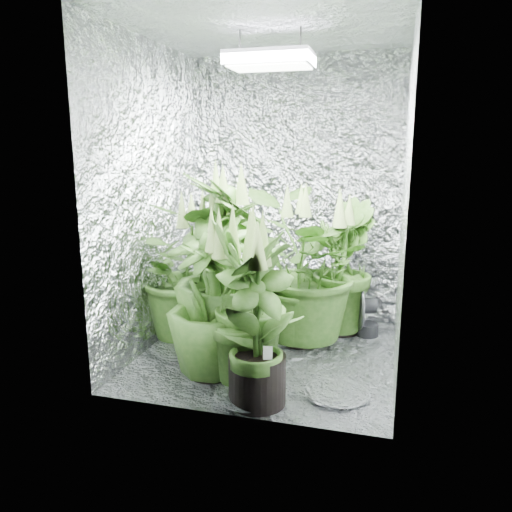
{
  "coord_description": "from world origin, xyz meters",
  "views": [
    {
      "loc": [
        0.74,
        -2.98,
        1.34
      ],
      "look_at": [
        -0.08,
        0.0,
        0.65
      ],
      "focal_mm": 35.0,
      "sensor_mm": 36.0,
      "label": 1
    }
  ],
  "objects_px": {
    "plant_c": "(341,269)",
    "plant_h": "(210,301)",
    "plant_d": "(225,269)",
    "circulation_fan": "(363,313)",
    "plant_e": "(303,269)",
    "plant_g": "(247,306)",
    "grow_lamp": "(270,60)",
    "plant_f": "(257,321)",
    "plant_a": "(191,271)",
    "plant_b": "(232,272)"
  },
  "relations": [
    {
      "from": "plant_c",
      "to": "plant_h",
      "type": "relative_size",
      "value": 1.04
    },
    {
      "from": "plant_d",
      "to": "circulation_fan",
      "type": "bearing_deg",
      "value": 36.57
    },
    {
      "from": "plant_d",
      "to": "plant_h",
      "type": "xyz_separation_m",
      "value": [
        -0.0,
        -0.26,
        -0.12
      ]
    },
    {
      "from": "plant_e",
      "to": "plant_g",
      "type": "height_order",
      "value": "plant_e"
    },
    {
      "from": "plant_e",
      "to": "circulation_fan",
      "type": "bearing_deg",
      "value": 32.6
    },
    {
      "from": "grow_lamp",
      "to": "plant_f",
      "type": "distance_m",
      "value": 1.52
    },
    {
      "from": "plant_f",
      "to": "grow_lamp",
      "type": "bearing_deg",
      "value": 98.86
    },
    {
      "from": "plant_a",
      "to": "plant_g",
      "type": "xyz_separation_m",
      "value": [
        0.56,
        -0.54,
        -0.04
      ]
    },
    {
      "from": "plant_a",
      "to": "plant_c",
      "type": "xyz_separation_m",
      "value": [
        0.98,
        0.45,
        -0.03
      ]
    },
    {
      "from": "plant_b",
      "to": "plant_d",
      "type": "height_order",
      "value": "plant_d"
    },
    {
      "from": "plant_a",
      "to": "plant_f",
      "type": "xyz_separation_m",
      "value": [
        0.67,
        -0.73,
        -0.05
      ]
    },
    {
      "from": "plant_b",
      "to": "plant_h",
      "type": "bearing_deg",
      "value": -84.36
    },
    {
      "from": "plant_f",
      "to": "plant_h",
      "type": "height_order",
      "value": "plant_f"
    },
    {
      "from": "plant_d",
      "to": "plant_g",
      "type": "height_order",
      "value": "plant_d"
    },
    {
      "from": "plant_f",
      "to": "plant_d",
      "type": "bearing_deg",
      "value": 124.01
    },
    {
      "from": "grow_lamp",
      "to": "plant_b",
      "type": "relative_size",
      "value": 0.47
    },
    {
      "from": "grow_lamp",
      "to": "plant_d",
      "type": "relative_size",
      "value": 0.4
    },
    {
      "from": "plant_a",
      "to": "plant_g",
      "type": "distance_m",
      "value": 0.78
    },
    {
      "from": "plant_e",
      "to": "plant_h",
      "type": "height_order",
      "value": "plant_e"
    },
    {
      "from": "plant_h",
      "to": "plant_f",
      "type": "bearing_deg",
      "value": -36.08
    },
    {
      "from": "grow_lamp",
      "to": "plant_e",
      "type": "height_order",
      "value": "grow_lamp"
    },
    {
      "from": "plant_c",
      "to": "plant_g",
      "type": "bearing_deg",
      "value": -112.79
    },
    {
      "from": "grow_lamp",
      "to": "plant_c",
      "type": "distance_m",
      "value": 1.51
    },
    {
      "from": "plant_d",
      "to": "plant_h",
      "type": "bearing_deg",
      "value": -90.02
    },
    {
      "from": "plant_b",
      "to": "plant_g",
      "type": "height_order",
      "value": "plant_b"
    },
    {
      "from": "plant_d",
      "to": "plant_e",
      "type": "distance_m",
      "value": 0.56
    },
    {
      "from": "plant_a",
      "to": "plant_c",
      "type": "height_order",
      "value": "plant_a"
    },
    {
      "from": "plant_a",
      "to": "plant_d",
      "type": "relative_size",
      "value": 0.84
    },
    {
      "from": "plant_b",
      "to": "plant_g",
      "type": "relative_size",
      "value": 1.04
    },
    {
      "from": "circulation_fan",
      "to": "plant_h",
      "type": "bearing_deg",
      "value": -148.43
    },
    {
      "from": "circulation_fan",
      "to": "plant_b",
      "type": "bearing_deg",
      "value": -176.85
    },
    {
      "from": "plant_b",
      "to": "plant_h",
      "type": "height_order",
      "value": "plant_b"
    },
    {
      "from": "plant_c",
      "to": "plant_f",
      "type": "xyz_separation_m",
      "value": [
        -0.31,
        -1.18,
        -0.02
      ]
    },
    {
      "from": "plant_c",
      "to": "plant_g",
      "type": "distance_m",
      "value": 1.08
    },
    {
      "from": "plant_a",
      "to": "plant_f",
      "type": "relative_size",
      "value": 1.04
    },
    {
      "from": "plant_c",
      "to": "plant_g",
      "type": "xyz_separation_m",
      "value": [
        -0.42,
        -0.99,
        -0.01
      ]
    },
    {
      "from": "plant_e",
      "to": "circulation_fan",
      "type": "xyz_separation_m",
      "value": [
        0.4,
        0.26,
        -0.36
      ]
    },
    {
      "from": "grow_lamp",
      "to": "plant_d",
      "type": "height_order",
      "value": "grow_lamp"
    },
    {
      "from": "plant_d",
      "to": "plant_b",
      "type": "bearing_deg",
      "value": 100.2
    },
    {
      "from": "plant_f",
      "to": "plant_h",
      "type": "xyz_separation_m",
      "value": [
        -0.35,
        0.26,
        0.0
      ]
    },
    {
      "from": "plant_b",
      "to": "plant_a",
      "type": "bearing_deg",
      "value": -156.04
    },
    {
      "from": "plant_c",
      "to": "plant_h",
      "type": "distance_m",
      "value": 1.14
    },
    {
      "from": "plant_e",
      "to": "plant_h",
      "type": "xyz_separation_m",
      "value": [
        -0.43,
        -0.62,
        -0.07
      ]
    },
    {
      "from": "plant_e",
      "to": "plant_g",
      "type": "xyz_separation_m",
      "value": [
        -0.19,
        -0.69,
        -0.06
      ]
    },
    {
      "from": "plant_b",
      "to": "plant_c",
      "type": "bearing_deg",
      "value": 25.27
    },
    {
      "from": "plant_b",
      "to": "plant_f",
      "type": "bearing_deg",
      "value": -64.1
    },
    {
      "from": "plant_d",
      "to": "plant_e",
      "type": "bearing_deg",
      "value": 39.94
    },
    {
      "from": "plant_a",
      "to": "circulation_fan",
      "type": "bearing_deg",
      "value": 19.6
    },
    {
      "from": "plant_d",
      "to": "circulation_fan",
      "type": "distance_m",
      "value": 1.11
    },
    {
      "from": "plant_b",
      "to": "circulation_fan",
      "type": "relative_size",
      "value": 2.67
    }
  ]
}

